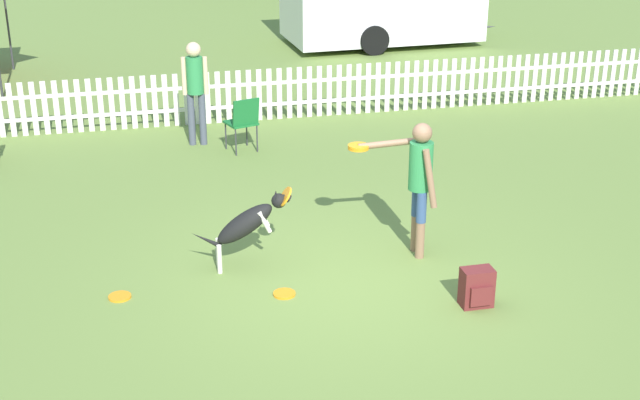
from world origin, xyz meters
TOP-DOWN VIEW (x-y plane):
  - ground_plane at (0.00, 0.00)m, footprint 240.00×240.00m
  - handler_person at (1.00, 0.49)m, footprint 0.95×0.70m
  - leaping_dog at (-1.00, 0.58)m, footprint 1.18×0.31m
  - frisbee_near_handler at (-0.73, -0.19)m, footprint 0.25×0.25m
  - frisbee_near_dog at (-2.49, 0.16)m, footprint 0.25×0.25m
  - backpack_on_grass at (1.23, -0.89)m, footprint 0.34×0.25m
  - picket_fence at (-0.00, 6.36)m, footprint 18.90×0.04m
  - folding_chair_blue_left at (-0.44, 4.68)m, footprint 0.56×0.57m
  - spectator_standing at (-1.11, 5.24)m, footprint 0.41×0.27m

SIDE VIEW (x-z plane):
  - ground_plane at x=0.00m, z-range 0.00..0.00m
  - frisbee_near_handler at x=-0.73m, z-range 0.00..0.02m
  - frisbee_near_dog at x=-2.49m, z-range 0.00..0.02m
  - backpack_on_grass at x=1.23m, z-range 0.00..0.43m
  - picket_fence at x=0.00m, z-range 0.00..0.92m
  - folding_chair_blue_left at x=-0.44m, z-range 0.09..0.99m
  - leaping_dog at x=-1.00m, z-range 0.08..1.05m
  - spectator_standing at x=-1.11m, z-range 0.18..1.87m
  - handler_person at x=1.00m, z-range 0.21..1.85m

